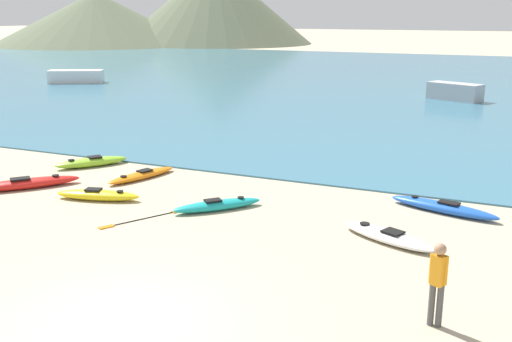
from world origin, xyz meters
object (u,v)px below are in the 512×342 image
at_px(kayak_on_sand_4, 443,207).
at_px(kayak_on_sand_5, 388,236).
at_px(moored_boat_0, 76,76).
at_px(moored_boat_1, 455,92).
at_px(kayak_on_sand_0, 142,175).
at_px(kayak_on_sand_2, 217,205).
at_px(kayak_on_sand_1, 98,195).
at_px(kayak_on_sand_3, 91,162).
at_px(kayak_on_sand_6, 26,183).
at_px(person_near_foreground, 438,279).
at_px(loose_paddle, 144,219).

xyz_separation_m(kayak_on_sand_4, kayak_on_sand_5, (-1.04, -3.03, -0.02)).
bearing_deg(moored_boat_0, moored_boat_1, 4.17).
bearing_deg(kayak_on_sand_0, kayak_on_sand_2, -26.49).
height_order(kayak_on_sand_1, kayak_on_sand_3, kayak_on_sand_3).
height_order(kayak_on_sand_0, kayak_on_sand_6, kayak_on_sand_6).
xyz_separation_m(kayak_on_sand_1, moored_boat_0, (-22.45, 25.70, 0.43)).
distance_m(kayak_on_sand_0, kayak_on_sand_3, 2.91).
height_order(kayak_on_sand_4, person_near_foreground, person_near_foreground).
height_order(kayak_on_sand_4, moored_boat_1, moored_boat_1).
relative_size(kayak_on_sand_1, moored_boat_0, 0.62).
relative_size(kayak_on_sand_6, person_near_foreground, 1.85).
bearing_deg(kayak_on_sand_1, kayak_on_sand_3, 131.20).
height_order(kayak_on_sand_6, moored_boat_0, moored_boat_0).
height_order(kayak_on_sand_3, moored_boat_0, moored_boat_0).
relative_size(kayak_on_sand_2, loose_paddle, 0.97).
xyz_separation_m(kayak_on_sand_0, kayak_on_sand_6, (-2.91, -2.67, 0.05)).
bearing_deg(moored_boat_0, kayak_on_sand_1, -48.86).
height_order(kayak_on_sand_0, kayak_on_sand_5, kayak_on_sand_5).
xyz_separation_m(kayak_on_sand_4, loose_paddle, (-7.95, -4.18, -0.15)).
distance_m(kayak_on_sand_0, kayak_on_sand_1, 2.75).
bearing_deg(kayak_on_sand_6, moored_boat_0, 127.06).
xyz_separation_m(kayak_on_sand_0, person_near_foreground, (11.26, -6.63, 0.85)).
height_order(kayak_on_sand_6, moored_boat_1, moored_boat_1).
bearing_deg(kayak_on_sand_2, loose_paddle, -134.05).
relative_size(kayak_on_sand_2, kayak_on_sand_3, 0.92).
relative_size(kayak_on_sand_2, kayak_on_sand_4, 0.72).
bearing_deg(person_near_foreground, kayak_on_sand_4, 95.68).
bearing_deg(kayak_on_sand_0, loose_paddle, -54.97).
relative_size(kayak_on_sand_3, loose_paddle, 1.06).
distance_m(kayak_on_sand_2, person_near_foreground, 8.45).
relative_size(kayak_on_sand_1, kayak_on_sand_6, 0.90).
bearing_deg(kayak_on_sand_5, person_near_foreground, -66.80).
bearing_deg(kayak_on_sand_5, loose_paddle, -170.55).
bearing_deg(kayak_on_sand_2, kayak_on_sand_0, 153.51).
distance_m(kayak_on_sand_3, loose_paddle, 6.99).
xyz_separation_m(moored_boat_0, loose_paddle, (24.87, -26.67, -0.58)).
height_order(kayak_on_sand_4, loose_paddle, kayak_on_sand_4).
bearing_deg(kayak_on_sand_3, kayak_on_sand_6, -91.51).
bearing_deg(person_near_foreground, moored_boat_1, 95.40).
xyz_separation_m(kayak_on_sand_2, kayak_on_sand_4, (6.37, 2.55, 0.01)).
distance_m(kayak_on_sand_1, moored_boat_1, 29.07).
bearing_deg(loose_paddle, kayak_on_sand_4, 27.74).
distance_m(kayak_on_sand_1, loose_paddle, 2.61).
relative_size(kayak_on_sand_5, loose_paddle, 1.15).
relative_size(kayak_on_sand_2, person_near_foreground, 1.44).
distance_m(kayak_on_sand_2, kayak_on_sand_3, 7.53).
height_order(kayak_on_sand_5, kayak_on_sand_6, kayak_on_sand_6).
xyz_separation_m(kayak_on_sand_0, moored_boat_0, (-22.27, 22.96, 0.47)).
bearing_deg(person_near_foreground, loose_paddle, 161.41).
distance_m(kayak_on_sand_2, loose_paddle, 2.27).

